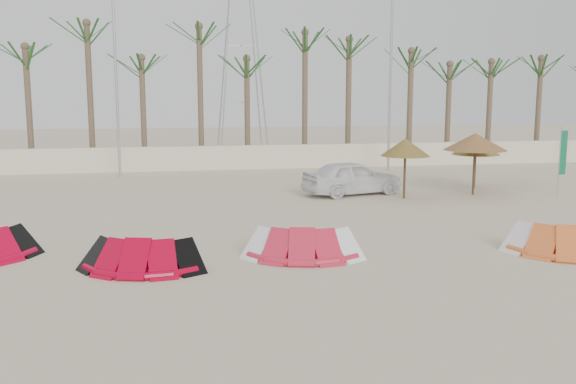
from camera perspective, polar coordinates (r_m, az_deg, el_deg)
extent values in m
plane|color=#BDAE90|center=(13.86, 4.47, -9.26)|extent=(120.00, 120.00, 0.00)
cube|color=beige|center=(35.07, -4.66, 3.08)|extent=(60.00, 0.30, 1.30)
cylinder|color=brown|center=(36.23, -11.31, 7.25)|extent=(0.32, 0.32, 6.50)
ellipsoid|color=#194719|center=(36.27, -11.47, 12.39)|extent=(4.00, 4.00, 2.40)
cylinder|color=brown|center=(37.42, 4.32, 7.46)|extent=(0.32, 0.32, 6.50)
ellipsoid|color=#194719|center=(37.46, 4.38, 12.43)|extent=(4.00, 4.00, 2.40)
cylinder|color=brown|center=(41.08, 18.06, 7.19)|extent=(0.32, 0.32, 6.50)
ellipsoid|color=#194719|center=(41.12, 18.29, 11.72)|extent=(4.00, 4.00, 2.40)
cylinder|color=#A5A8AD|center=(32.83, -15.09, 10.86)|extent=(0.14, 0.14, 11.00)
cylinder|color=#A5A8AD|center=(34.65, 9.11, 10.95)|extent=(0.14, 0.14, 11.00)
cube|color=black|center=(18.03, -22.13, -4.73)|extent=(0.98, 1.25, 0.40)
cylinder|color=#A0001B|center=(15.97, -12.96, -6.60)|extent=(2.64, 0.90, 0.20)
cube|color=black|center=(16.13, -17.27, -6.07)|extent=(0.87, 1.22, 0.40)
cube|color=black|center=(16.00, -8.62, -5.87)|extent=(0.87, 1.22, 0.40)
cylinder|color=red|center=(16.69, 1.30, -5.67)|extent=(2.69, 0.84, 0.20)
cube|color=white|center=(16.55, -2.93, -5.26)|extent=(0.84, 1.21, 0.40)
cube|color=white|center=(17.02, 5.29, -4.88)|extent=(0.84, 1.21, 0.40)
cylinder|color=#D86127|center=(18.56, 23.70, -4.93)|extent=(2.66, 1.65, 0.20)
cube|color=silver|center=(17.91, 20.00, -4.70)|extent=(1.07, 1.25, 0.40)
cylinder|color=#4C331E|center=(26.03, 10.34, 1.95)|extent=(0.10, 0.10, 2.31)
cone|color=olive|center=(25.94, 10.39, 3.94)|extent=(1.97, 1.97, 0.70)
cylinder|color=#4C331E|center=(27.64, 16.21, 2.30)|extent=(0.10, 0.10, 2.46)
cone|color=olive|center=(27.54, 16.30, 4.32)|extent=(2.59, 2.59, 0.70)
cylinder|color=#4C331E|center=(29.71, 16.29, 2.39)|extent=(0.10, 0.10, 2.08)
cone|color=olive|center=(29.64, 16.36, 3.90)|extent=(2.12, 2.12, 0.70)
cylinder|color=#A5A8AD|center=(28.73, 22.97, 2.54)|extent=(0.04, 0.04, 2.82)
cube|color=#0B5E3A|center=(28.82, 23.38, 3.21)|extent=(0.40, 0.16, 1.83)
imported|color=white|center=(26.75, 5.72, 1.28)|extent=(4.48, 2.69, 1.43)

